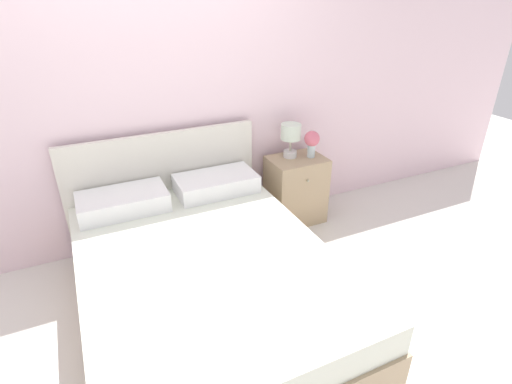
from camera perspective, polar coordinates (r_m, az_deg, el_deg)
ground_plane at (r=3.64m, az=-12.11°, el=-6.20°), size 12.00×12.00×0.00m
wall_back at (r=3.20m, az=-14.75°, el=14.33°), size 8.00×0.06×2.60m
bed at (r=2.73m, az=-7.62°, el=-11.68°), size 1.55×2.06×0.96m
nightstand at (r=3.68m, az=5.69°, el=0.33°), size 0.49×0.39×0.62m
table_lamp at (r=3.51m, az=5.00°, el=8.06°), size 0.18×0.18×0.30m
flower_vase at (r=3.55m, az=8.01°, el=7.23°), size 0.14×0.14×0.24m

